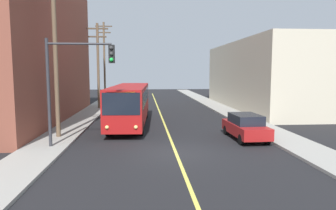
{
  "coord_description": "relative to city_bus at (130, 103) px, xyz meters",
  "views": [
    {
      "loc": [
        -1.69,
        -15.86,
        4.32
      ],
      "look_at": [
        0.0,
        5.39,
        2.0
      ],
      "focal_mm": 32.72,
      "sensor_mm": 36.0,
      "label": 1
    }
  ],
  "objects": [
    {
      "name": "ground_plane",
      "position": [
        2.8,
        -8.97,
        -1.82
      ],
      "size": [
        120.0,
        120.0,
        0.0
      ],
      "primitive_type": "plane",
      "color": "black"
    },
    {
      "name": "lane_stripe_center",
      "position": [
        2.8,
        6.03,
        -1.81
      ],
      "size": [
        0.16,
        60.0,
        0.01
      ],
      "primitive_type": "cube",
      "color": "#D8CC4C",
      "rests_on": "ground"
    },
    {
      "name": "traffic_signal_left_corner",
      "position": [
        -2.61,
        -7.48,
        2.49
      ],
      "size": [
        3.75,
        0.48,
        6.0
      ],
      "color": "#2D2D33",
      "rests_on": "sidewalk_left"
    },
    {
      "name": "utility_pole_far",
      "position": [
        -4.62,
        21.1,
        4.53
      ],
      "size": [
        2.4,
        0.28,
        11.35
      ],
      "color": "brown",
      "rests_on": "sidewalk_left"
    },
    {
      "name": "building_left_brick",
      "position": [
        -10.69,
        3.15,
        4.67
      ],
      "size": [
        10.0,
        22.69,
        12.98
      ],
      "color": "brown",
      "rests_on": "ground"
    },
    {
      "name": "building_right_warehouse",
      "position": [
        17.3,
        10.56,
        2.04
      ],
      "size": [
        12.0,
        23.11,
        7.71
      ],
      "color": "beige",
      "rests_on": "ground"
    },
    {
      "name": "utility_pole_mid",
      "position": [
        -4.05,
        10.82,
        3.63
      ],
      "size": [
        2.4,
        0.28,
        9.61
      ],
      "color": "brown",
      "rests_on": "sidewalk_left"
    },
    {
      "name": "city_bus",
      "position": [
        0.0,
        0.0,
        0.0
      ],
      "size": [
        3.12,
        12.24,
        3.2
      ],
      "color": "maroon",
      "rests_on": "ground"
    },
    {
      "name": "parked_car_red",
      "position": [
        7.6,
        -5.95,
        -0.98
      ],
      "size": [
        1.94,
        4.46,
        1.62
      ],
      "color": "maroon",
      "rests_on": "ground"
    },
    {
      "name": "sidewalk_left",
      "position": [
        -4.45,
        1.03,
        -1.74
      ],
      "size": [
        2.5,
        90.0,
        0.15
      ],
      "primitive_type": "cube",
      "color": "gray",
      "rests_on": "ground"
    },
    {
      "name": "utility_pole_near",
      "position": [
        -4.41,
        -4.88,
        4.16
      ],
      "size": [
        2.4,
        0.28,
        10.63
      ],
      "color": "brown",
      "rests_on": "sidewalk_left"
    },
    {
      "name": "fire_hydrant",
      "position": [
        9.65,
        -3.6,
        -1.23
      ],
      "size": [
        0.44,
        0.26,
        0.84
      ],
      "color": "red",
      "rests_on": "sidewalk_right"
    },
    {
      "name": "sidewalk_right",
      "position": [
        10.05,
        1.03,
        -1.74
      ],
      "size": [
        2.5,
        90.0,
        0.15
      ],
      "primitive_type": "cube",
      "color": "gray",
      "rests_on": "ground"
    }
  ]
}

